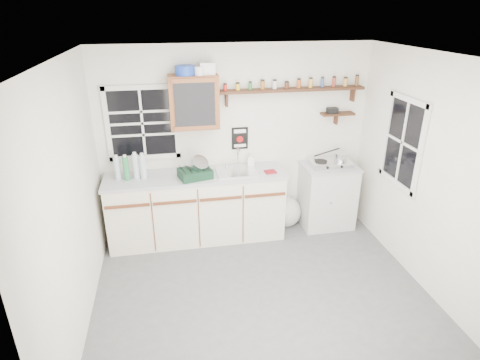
% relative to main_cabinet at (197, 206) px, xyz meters
% --- Properties ---
extents(room, '(3.64, 3.24, 2.54)m').
position_rel_main_cabinet_xyz_m(room, '(0.58, -1.30, 0.79)').
color(room, '#4C4D4F').
rests_on(room, ground).
extents(main_cabinet, '(2.31, 0.63, 0.92)m').
position_rel_main_cabinet_xyz_m(main_cabinet, '(0.00, 0.00, 0.00)').
color(main_cabinet, beige).
rests_on(main_cabinet, floor).
extents(right_cabinet, '(0.73, 0.57, 0.91)m').
position_rel_main_cabinet_xyz_m(right_cabinet, '(1.83, 0.03, -0.01)').
color(right_cabinet, beige).
rests_on(right_cabinet, floor).
extents(sink, '(0.52, 0.44, 0.29)m').
position_rel_main_cabinet_xyz_m(sink, '(0.54, 0.01, 0.47)').
color(sink, silver).
rests_on(sink, main_cabinet).
extents(upper_cabinet, '(0.60, 0.32, 0.65)m').
position_rel_main_cabinet_xyz_m(upper_cabinet, '(0.03, 0.14, 1.36)').
color(upper_cabinet, brown).
rests_on(upper_cabinet, wall_back).
extents(upper_cabinet_clutter, '(0.48, 0.24, 0.14)m').
position_rel_main_cabinet_xyz_m(upper_cabinet_clutter, '(0.05, 0.14, 1.75)').
color(upper_cabinet_clutter, '#1A3AAA').
rests_on(upper_cabinet_clutter, upper_cabinet).
extents(spice_shelf, '(1.91, 0.18, 0.35)m').
position_rel_main_cabinet_xyz_m(spice_shelf, '(1.32, 0.21, 1.47)').
color(spice_shelf, black).
rests_on(spice_shelf, wall_back).
extents(secondary_shelf, '(0.45, 0.16, 0.24)m').
position_rel_main_cabinet_xyz_m(secondary_shelf, '(1.94, 0.22, 1.12)').
color(secondary_shelf, black).
rests_on(secondary_shelf, wall_back).
extents(warning_sign, '(0.22, 0.02, 0.30)m').
position_rel_main_cabinet_xyz_m(warning_sign, '(0.63, 0.29, 0.82)').
color(warning_sign, black).
rests_on(warning_sign, wall_back).
extents(window_back, '(0.93, 0.03, 0.98)m').
position_rel_main_cabinet_xyz_m(window_back, '(-0.62, 0.29, 1.09)').
color(window_back, black).
rests_on(window_back, wall_back).
extents(window_right, '(0.03, 0.78, 1.08)m').
position_rel_main_cabinet_xyz_m(window_right, '(2.37, -0.75, 0.99)').
color(window_right, black).
rests_on(window_right, wall_back).
extents(water_bottles, '(0.39, 0.11, 0.34)m').
position_rel_main_cabinet_xyz_m(water_bottles, '(-0.78, 0.01, 0.61)').
color(water_bottles, '#A9BEC6').
rests_on(water_bottles, main_cabinet).
extents(dish_rack, '(0.45, 0.38, 0.29)m').
position_rel_main_cabinet_xyz_m(dish_rack, '(0.01, -0.10, 0.55)').
color(dish_rack, black).
rests_on(dish_rack, main_cabinet).
extents(soap_bottle, '(0.10, 0.10, 0.20)m').
position_rel_main_cabinet_xyz_m(soap_bottle, '(0.76, 0.17, 0.56)').
color(soap_bottle, silver).
rests_on(soap_bottle, main_cabinet).
extents(rag, '(0.15, 0.14, 0.02)m').
position_rel_main_cabinet_xyz_m(rag, '(0.96, -0.11, 0.47)').
color(rag, maroon).
rests_on(rag, main_cabinet).
extents(hotplate, '(0.56, 0.31, 0.08)m').
position_rel_main_cabinet_xyz_m(hotplate, '(1.83, 0.01, 0.49)').
color(hotplate, silver).
rests_on(hotplate, right_cabinet).
extents(saucepan, '(0.41, 0.26, 0.18)m').
position_rel_main_cabinet_xyz_m(saucepan, '(1.97, 0.01, 0.57)').
color(saucepan, silver).
rests_on(saucepan, hotplate).
extents(trash_bag, '(0.42, 0.38, 0.48)m').
position_rel_main_cabinet_xyz_m(trash_bag, '(1.27, 0.10, -0.25)').
color(trash_bag, beige).
rests_on(trash_bag, floor).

